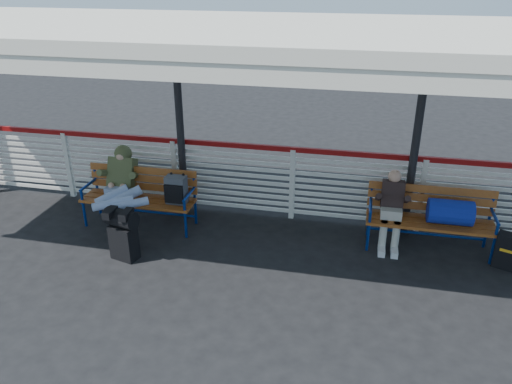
% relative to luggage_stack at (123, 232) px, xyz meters
% --- Properties ---
extents(ground, '(60.00, 60.00, 0.00)m').
position_rel_luggage_stack_xyz_m(ground, '(2.13, -0.15, -0.42)').
color(ground, black).
rests_on(ground, ground).
extents(fence, '(12.08, 0.08, 1.24)m').
position_rel_luggage_stack_xyz_m(fence, '(2.13, 1.75, 0.24)').
color(fence, silver).
rests_on(fence, ground).
extents(canopy, '(12.60, 3.60, 3.16)m').
position_rel_luggage_stack_xyz_m(canopy, '(2.13, 0.72, 2.62)').
color(canopy, silver).
rests_on(canopy, ground).
extents(luggage_stack, '(0.52, 0.37, 0.77)m').
position_rel_luggage_stack_xyz_m(luggage_stack, '(0.00, 0.00, 0.00)').
color(luggage_stack, black).
rests_on(luggage_stack, ground).
extents(bench_left, '(1.80, 0.56, 0.92)m').
position_rel_luggage_stack_xyz_m(bench_left, '(-0.02, 1.03, 0.17)').
color(bench_left, '#9A5D1D').
rests_on(bench_left, ground).
extents(bench_right, '(1.80, 0.56, 0.92)m').
position_rel_luggage_stack_xyz_m(bench_right, '(4.36, 1.21, 0.18)').
color(bench_right, '#9A5D1D').
rests_on(bench_right, ground).
extents(traveler_man, '(0.94, 1.64, 0.77)m').
position_rel_luggage_stack_xyz_m(traveler_man, '(-0.35, 0.69, 0.26)').
color(traveler_man, '#97A7CB').
rests_on(traveler_man, ground).
extents(companion_person, '(0.32, 0.66, 1.15)m').
position_rel_luggage_stack_xyz_m(companion_person, '(3.68, 1.20, 0.18)').
color(companion_person, '#B3B1A2').
rests_on(companion_person, ground).
extents(suitcase_side, '(0.41, 0.34, 0.51)m').
position_rel_luggage_stack_xyz_m(suitcase_side, '(5.28, 0.91, -0.17)').
color(suitcase_side, black).
rests_on(suitcase_side, ground).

